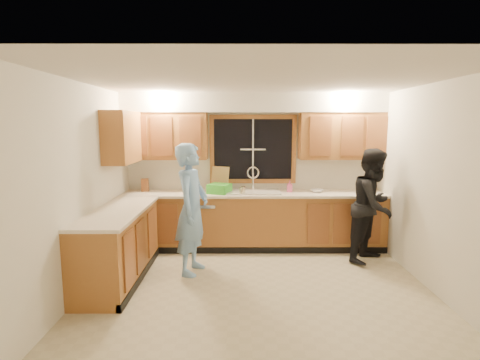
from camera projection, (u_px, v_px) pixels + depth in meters
name	position (u px, v px, depth m)	size (l,w,h in m)	color
floor	(258.00, 289.00, 4.59)	(4.20, 4.20, 0.00)	#BCB191
ceiling	(260.00, 80.00, 4.23)	(4.20, 4.20, 0.00)	silver
wall_back	(253.00, 170.00, 6.29)	(4.20, 4.20, 0.00)	silver
wall_left	(81.00, 189.00, 4.41)	(3.80, 3.80, 0.00)	silver
wall_right	(436.00, 189.00, 4.42)	(3.80, 3.80, 0.00)	silver
base_cabinets_back	(253.00, 221.00, 6.11)	(4.20, 0.60, 0.88)	#A5672F
base_cabinets_left	(119.00, 246.00, 4.87)	(0.60, 1.90, 0.88)	#A5672F
countertop_back	(253.00, 194.00, 6.03)	(4.20, 0.63, 0.04)	#F4E4CD
countertop_left	(118.00, 211.00, 4.80)	(0.63, 1.90, 0.04)	#F4E4CD
upper_cabinets_left	(165.00, 136.00, 6.04)	(1.35, 0.33, 0.75)	#A5672F
upper_cabinets_right	(341.00, 136.00, 6.05)	(1.35, 0.33, 0.75)	#A5672F
upper_cabinets_return	(122.00, 137.00, 5.43)	(0.33, 0.90, 0.75)	#A5672F
soffit	(254.00, 103.00, 5.96)	(4.20, 0.35, 0.30)	white
window_frame	(253.00, 149.00, 6.23)	(1.44, 0.03, 1.14)	black
sink	(253.00, 196.00, 6.06)	(0.86, 0.52, 0.57)	silver
dishwasher	(201.00, 223.00, 6.10)	(0.60, 0.56, 0.82)	white
stove	(103.00, 261.00, 4.31)	(0.58, 0.75, 0.90)	white
man	(192.00, 209.00, 5.02)	(0.64, 0.42, 1.76)	#7CAFEB
woman	(373.00, 206.00, 5.47)	(0.81, 0.63, 1.67)	black
knife_block	(145.00, 185.00, 6.14)	(0.12, 0.10, 0.21)	brown
cutting_board	(220.00, 179.00, 6.18)	(0.30, 0.02, 0.41)	tan
dish_crate	(219.00, 189.00, 5.97)	(0.32, 0.30, 0.15)	green
soap_bottle	(290.00, 186.00, 6.09)	(0.09, 0.09, 0.19)	#DC538D
bowl	(317.00, 191.00, 6.07)	(0.20, 0.20, 0.05)	silver
can_left	(241.00, 191.00, 5.81)	(0.06, 0.06, 0.11)	beige
can_right	(243.00, 191.00, 5.87)	(0.07, 0.07, 0.12)	beige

